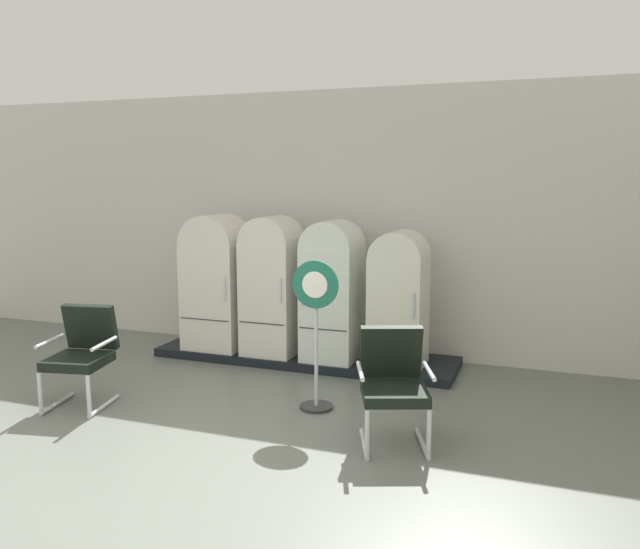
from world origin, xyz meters
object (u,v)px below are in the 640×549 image
(refrigerator_1, at_px, (272,281))
(refrigerator_3, at_px, (399,295))
(refrigerator_0, at_px, (217,278))
(armchair_right, at_px, (393,380))
(armchair_left, at_px, (82,350))
(refrigerator_2, at_px, (332,286))
(sign_stand, at_px, (316,338))

(refrigerator_1, bearing_deg, refrigerator_3, 0.36)
(refrigerator_0, bearing_deg, refrigerator_1, -1.16)
(refrigerator_1, height_order, refrigerator_3, refrigerator_1)
(refrigerator_3, bearing_deg, refrigerator_0, 179.86)
(refrigerator_0, bearing_deg, armchair_right, -34.59)
(refrigerator_0, height_order, refrigerator_1, refrigerator_0)
(refrigerator_1, height_order, armchair_left, refrigerator_1)
(refrigerator_2, distance_m, armchair_left, 2.76)
(refrigerator_0, height_order, armchair_right, refrigerator_0)
(refrigerator_3, distance_m, armchair_left, 3.34)
(sign_stand, bearing_deg, armchair_right, -29.66)
(refrigerator_2, distance_m, armchair_right, 2.22)
(refrigerator_2, distance_m, refrigerator_3, 0.79)
(refrigerator_1, distance_m, refrigerator_3, 1.54)
(refrigerator_2, height_order, sign_stand, refrigerator_2)
(refrigerator_0, height_order, armchair_left, refrigerator_0)
(refrigerator_2, height_order, refrigerator_3, refrigerator_2)
(refrigerator_0, distance_m, armchair_right, 3.28)
(refrigerator_0, xyz_separation_m, refrigerator_2, (1.50, 0.00, -0.01))
(refrigerator_3, height_order, armchair_left, refrigerator_3)
(refrigerator_2, bearing_deg, refrigerator_1, -178.78)
(refrigerator_0, relative_size, armchair_left, 1.71)
(armchair_left, relative_size, armchair_right, 1.00)
(refrigerator_1, distance_m, armchair_left, 2.31)
(refrigerator_2, bearing_deg, sign_stand, -77.36)
(refrigerator_3, relative_size, armchair_left, 1.58)
(refrigerator_0, relative_size, sign_stand, 1.15)
(refrigerator_3, height_order, armchair_right, refrigerator_3)
(refrigerator_0, bearing_deg, armchair_left, -100.39)
(refrigerator_1, bearing_deg, sign_stand, -51.72)
(refrigerator_2, xyz_separation_m, armchair_right, (1.17, -1.84, -0.42))
(refrigerator_2, bearing_deg, refrigerator_3, -0.46)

